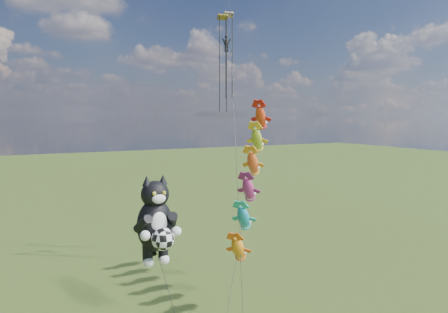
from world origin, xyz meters
name	(u,v)px	position (x,y,z in m)	size (l,w,h in m)	color
cat_kite_rig	(156,221)	(2.95, 6.31, 7.67)	(2.77, 4.27, 10.54)	brown
fish_windsock_rig	(251,176)	(12.24, 10.21, 9.41)	(10.93, 11.80, 16.74)	brown
parafoil_rig	(227,49)	(14.06, 17.70, 20.49)	(7.95, 16.10, 26.64)	brown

